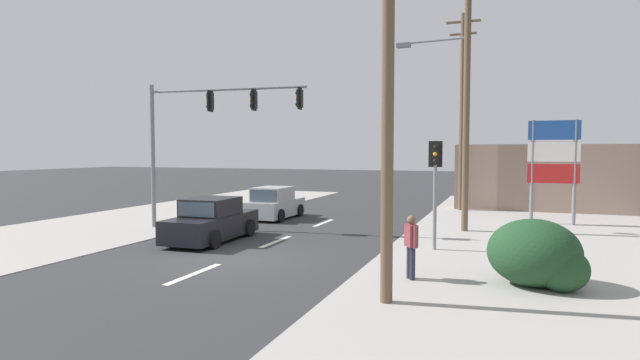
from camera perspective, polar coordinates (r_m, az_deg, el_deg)
ground_plane at (r=15.40m, az=-9.94°, el=-8.85°), size 140.00×140.00×0.00m
lane_dash_near at (r=13.76m, az=-14.22°, el=-10.35°), size 0.20×2.40×0.01m
lane_dash_mid at (r=18.00m, az=-5.07°, el=-7.03°), size 0.20×2.40×0.01m
lane_dash_far at (r=22.56m, az=0.42°, el=-4.92°), size 0.20×2.40×0.01m
kerb_right_verge at (r=15.39m, az=25.36°, el=-9.09°), size 10.00×44.00×0.02m
kerb_left_verge at (r=23.65m, az=-22.98°, el=-4.78°), size 8.00×40.00×0.02m
utility_pole_foreground_right at (r=10.83m, az=7.12°, el=16.24°), size 3.78×0.50×10.57m
utility_pole_midground_right at (r=20.97m, az=16.09°, el=10.03°), size 3.78×0.53×10.72m
utility_pole_background_right at (r=28.28m, az=15.92°, el=7.89°), size 1.80×0.26×10.61m
traffic_signal_mast at (r=20.97m, az=-13.21°, el=6.29°), size 6.87×0.84×6.00m
pedestal_signal_right_kerb at (r=16.57m, az=13.03°, el=0.41°), size 0.44×0.29×3.56m
shopping_plaza_sign at (r=24.08m, az=25.13°, el=2.41°), size 2.10×0.16×4.60m
roadside_bush at (r=13.03m, az=23.68°, el=-7.89°), size 2.25×1.93×1.62m
shopfront_wall_far at (r=29.21m, az=27.00°, el=0.14°), size 12.00×1.00×3.60m
hatchback_crossing_left at (r=24.04m, az=-5.21°, el=-2.74°), size 1.80×3.65×1.53m
sedan_receding_far at (r=18.42m, az=-12.27°, el=-4.65°), size 2.01×4.30×1.56m
pedestrian_at_kerb at (r=12.77m, az=10.37°, el=-7.14°), size 0.39×0.47×1.63m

